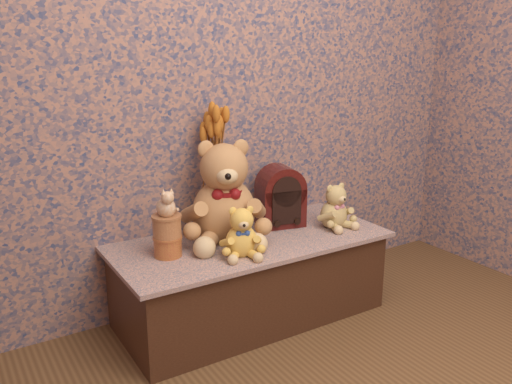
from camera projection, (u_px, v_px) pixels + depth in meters
display_shelf at (250, 278)px, 2.55m from camera, size 1.29×0.59×0.40m
teddy_large at (224, 186)px, 2.44m from camera, size 0.54×0.59×0.50m
teddy_medium at (241, 229)px, 2.28m from camera, size 0.25×0.27×0.24m
teddy_small at (334, 204)px, 2.63m from camera, size 0.20×0.23×0.24m
cathedral_radio at (280, 196)px, 2.65m from camera, size 0.25×0.20×0.30m
ceramic_vase at (215, 211)px, 2.55m from camera, size 0.16×0.16×0.21m
dried_stalks at (213, 143)px, 2.46m from camera, size 0.25×0.25×0.44m
biscuit_tin_lower at (168, 246)px, 2.29m from camera, size 0.14×0.14×0.09m
biscuit_tin_upper at (167, 226)px, 2.26m from camera, size 0.12×0.12×0.09m
cat_figurine at (166, 201)px, 2.23m from camera, size 0.10×0.11×0.13m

